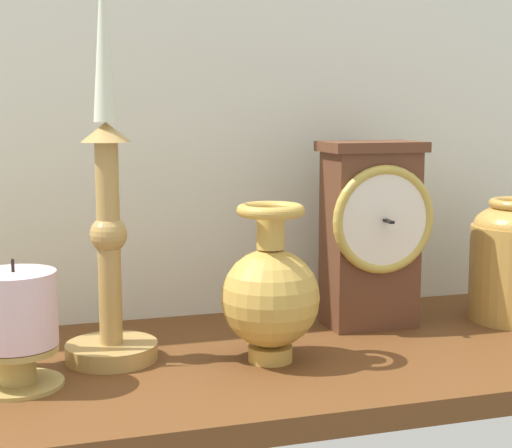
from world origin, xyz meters
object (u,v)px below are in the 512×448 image
(candlestick_tall_left, at_px, (108,231))
(pillar_candle_front, at_px, (15,324))
(mantel_clock, at_px, (371,232))
(brass_vase_bulbous, at_px, (270,293))

(candlestick_tall_left, height_order, pillar_candle_front, candlestick_tall_left)
(mantel_clock, xyz_separation_m, candlestick_tall_left, (-0.31, -0.04, 0.02))
(mantel_clock, relative_size, candlestick_tall_left, 0.54)
(pillar_candle_front, bearing_deg, brass_vase_bulbous, 0.48)
(mantel_clock, bearing_deg, brass_vase_bulbous, -149.43)
(candlestick_tall_left, xyz_separation_m, brass_vase_bulbous, (0.16, -0.05, -0.06))
(mantel_clock, bearing_deg, candlestick_tall_left, -172.68)
(candlestick_tall_left, height_order, brass_vase_bulbous, candlestick_tall_left)
(candlestick_tall_left, relative_size, pillar_candle_front, 3.38)
(mantel_clock, distance_m, brass_vase_bulbous, 0.19)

